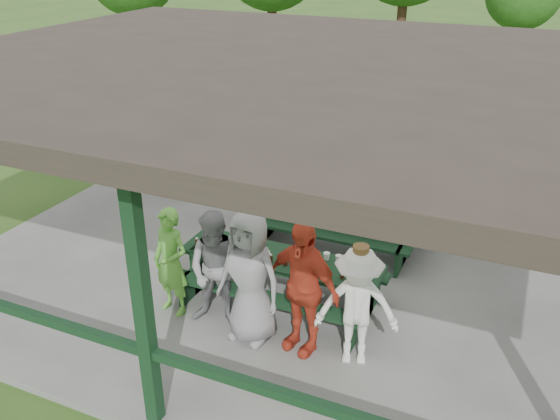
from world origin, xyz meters
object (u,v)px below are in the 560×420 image
at_px(contestant_green, 171,262).
at_px(contestant_grey_left, 217,270).
at_px(spectator_lblue, 296,174).
at_px(farm_trailer, 267,87).
at_px(contestant_red, 302,287).
at_px(spectator_blue, 261,156).
at_px(spectator_grey, 425,192).
at_px(picnic_table_near, 281,273).
at_px(contestant_grey_mid, 250,277).
at_px(picnic_table_far, 337,218).
at_px(pickup_truck, 523,114).
at_px(contestant_white_fedora, 357,307).

distance_m(contestant_green, contestant_grey_left, 0.72).
distance_m(spectator_lblue, farm_trailer, 7.50).
xyz_separation_m(contestant_red, farm_trailer, (-5.24, 10.20, -0.32)).
distance_m(spectator_blue, spectator_grey, 3.40).
xyz_separation_m(contestant_grey_left, farm_trailer, (-4.03, 10.17, -0.25)).
bearing_deg(spectator_blue, picnic_table_near, 113.77).
relative_size(contestant_green, contestant_grey_mid, 0.86).
bearing_deg(spectator_blue, contestant_green, 92.76).
xyz_separation_m(picnic_table_far, contestant_red, (0.49, -2.81, 0.43)).
xyz_separation_m(pickup_truck, farm_trailer, (-7.22, 0.39, -0.12)).
xyz_separation_m(contestant_white_fedora, spectator_grey, (0.08, 3.55, 0.09)).
xyz_separation_m(picnic_table_near, contestant_green, (-1.28, -0.78, 0.30)).
height_order(picnic_table_far, contestant_grey_left, contestant_grey_left).
xyz_separation_m(contestant_red, pickup_truck, (1.98, 9.81, -0.20)).
height_order(contestant_grey_left, farm_trailer, contestant_grey_left).
bearing_deg(picnic_table_far, spectator_blue, 146.76).
distance_m(spectator_grey, pickup_truck, 6.35).
height_order(contestant_grey_left, pickup_truck, contestant_grey_left).
bearing_deg(contestant_grey_left, spectator_lblue, 86.50).
bearing_deg(spectator_lblue, spectator_blue, -52.72).
bearing_deg(contestant_green, picnic_table_near, 41.60).
xyz_separation_m(picnic_table_far, spectator_lblue, (-1.11, 0.84, 0.31)).
bearing_deg(pickup_truck, farm_trailer, 84.46).
height_order(contestant_grey_mid, spectator_grey, contestant_grey_mid).
xyz_separation_m(picnic_table_far, contestant_grey_mid, (-0.19, -2.88, 0.43)).
distance_m(spectator_lblue, pickup_truck, 7.12).
distance_m(picnic_table_near, spectator_lblue, 3.01).
height_order(spectator_blue, pickup_truck, spectator_blue).
distance_m(contestant_white_fedora, pickup_truck, 9.87).
distance_m(contestant_white_fedora, farm_trailer, 11.79).
bearing_deg(contestant_grey_left, contestant_grey_mid, -20.77).
height_order(contestant_red, contestant_white_fedora, contestant_red).
bearing_deg(contestant_grey_mid, picnic_table_near, 94.33).
xyz_separation_m(picnic_table_near, contestant_red, (0.65, -0.81, 0.42)).
height_order(picnic_table_near, contestant_red, contestant_red).
xyz_separation_m(contestant_grey_mid, farm_trailer, (-4.56, 10.28, -0.33)).
relative_size(spectator_lblue, farm_trailer, 0.39).
relative_size(contestant_green, contestant_red, 0.87).
bearing_deg(pickup_truck, contestant_red, 166.17).
bearing_deg(picnic_table_far, pickup_truck, 70.61).
bearing_deg(contestant_green, contestant_red, 9.51).
bearing_deg(picnic_table_far, contestant_white_fedora, -66.90).
relative_size(contestant_red, spectator_lblue, 1.15).
bearing_deg(contestant_grey_mid, contestant_white_fedora, 10.60).
bearing_deg(contestant_red, picnic_table_far, 115.19).
bearing_deg(contestant_grey_left, spectator_grey, 50.99).
bearing_deg(contestant_red, contestant_grey_left, -166.19).
bearing_deg(picnic_table_near, contestant_red, -51.37).
bearing_deg(contestant_white_fedora, spectator_lblue, 105.70).
relative_size(picnic_table_near, contestant_red, 1.57).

